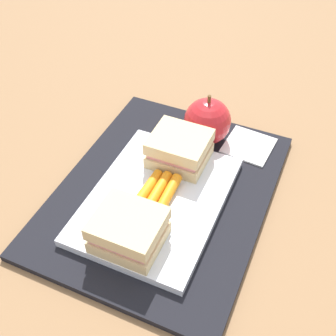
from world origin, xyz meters
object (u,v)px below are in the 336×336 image
at_px(food_tray, 157,200).
at_px(apple, 207,121).
at_px(sandwich_half_left, 129,230).
at_px(paper_napkin, 249,146).
at_px(sandwich_half_right, 179,149).
at_px(carrot_sticks_bundle, 157,193).

height_order(food_tray, apple, apple).
height_order(sandwich_half_left, paper_napkin, sandwich_half_left).
bearing_deg(paper_napkin, apple, 99.06).
relative_size(sandwich_half_left, sandwich_half_right, 1.00).
bearing_deg(food_tray, sandwich_half_right, 0.00).
bearing_deg(sandwich_half_left, apple, -3.99).
xyz_separation_m(food_tray, apple, (0.15, -0.02, 0.03)).
distance_m(sandwich_half_left, paper_napkin, 0.25).
bearing_deg(paper_napkin, sandwich_half_left, 160.98).
relative_size(sandwich_half_left, carrot_sticks_bundle, 1.02).
relative_size(sandwich_half_left, paper_napkin, 1.14).
bearing_deg(apple, paper_napkin, -80.94).
height_order(sandwich_half_left, carrot_sticks_bundle, sandwich_half_left).
bearing_deg(sandwich_half_left, food_tray, 0.00).
xyz_separation_m(sandwich_half_right, carrot_sticks_bundle, (-0.08, -0.00, -0.01)).
relative_size(sandwich_half_right, paper_napkin, 1.14).
height_order(sandwich_half_right, paper_napkin, sandwich_half_right).
relative_size(food_tray, carrot_sticks_bundle, 2.94).
xyz_separation_m(sandwich_half_left, carrot_sticks_bundle, (0.08, -0.00, -0.01)).
xyz_separation_m(carrot_sticks_bundle, apple, (0.15, -0.02, 0.02)).
distance_m(sandwich_half_right, carrot_sticks_bundle, 0.08).
height_order(food_tray, sandwich_half_right, sandwich_half_right).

